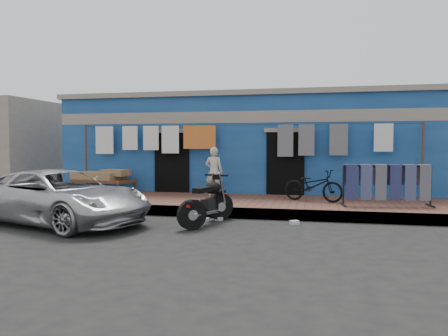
# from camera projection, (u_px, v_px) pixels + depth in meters

# --- Properties ---
(ground) EXTENTS (80.00, 80.00, 0.00)m
(ground) POSITION_uv_depth(u_px,v_px,m) (203.00, 230.00, 8.76)
(ground) COLOR black
(ground) RESTS_ON ground
(sidewalk) EXTENTS (28.00, 3.00, 0.25)m
(sidewalk) POSITION_uv_depth(u_px,v_px,m) (232.00, 204.00, 11.68)
(sidewalk) COLOR brown
(sidewalk) RESTS_ON ground
(curb) EXTENTS (28.00, 0.10, 0.25)m
(curb) POSITION_uv_depth(u_px,v_px,m) (220.00, 212.00, 10.26)
(curb) COLOR gray
(curb) RESTS_ON ground
(building) EXTENTS (12.20, 5.20, 3.36)m
(building) POSITION_uv_depth(u_px,v_px,m) (254.00, 146.00, 15.49)
(building) COLOR navy
(building) RESTS_ON ground
(clothesline) EXTENTS (10.06, 0.06, 2.10)m
(clothesline) POSITION_uv_depth(u_px,v_px,m) (224.00, 142.00, 12.91)
(clothesline) COLOR brown
(clothesline) RESTS_ON sidewalk
(car) EXTENTS (4.70, 3.13, 1.22)m
(car) POSITION_uv_depth(u_px,v_px,m) (59.00, 196.00, 9.42)
(car) COLOR #BCBCC1
(car) RESTS_ON ground
(seated_person) EXTENTS (0.53, 0.38, 1.41)m
(seated_person) POSITION_uv_depth(u_px,v_px,m) (214.00, 172.00, 12.43)
(seated_person) COLOR beige
(seated_person) RESTS_ON sidewalk
(bicycle) EXTENTS (1.66, 1.05, 1.01)m
(bicycle) POSITION_uv_depth(u_px,v_px,m) (313.00, 182.00, 11.31)
(bicycle) COLOR black
(bicycle) RESTS_ON sidewalk
(motorcycle) EXTENTS (1.31, 1.89, 1.06)m
(motorcycle) POSITION_uv_depth(u_px,v_px,m) (207.00, 200.00, 9.34)
(motorcycle) COLOR black
(motorcycle) RESTS_ON ground
(charpoy) EXTENTS (2.52, 1.99, 0.69)m
(charpoy) POSITION_uv_depth(u_px,v_px,m) (104.00, 181.00, 13.41)
(charpoy) COLOR brown
(charpoy) RESTS_ON sidewalk
(jeans_rack) EXTENTS (2.27, 1.02, 1.03)m
(jeans_rack) POSITION_uv_depth(u_px,v_px,m) (387.00, 185.00, 10.43)
(jeans_rack) COLOR black
(jeans_rack) RESTS_ON sidewalk
(litter_a) EXTENTS (0.19, 0.16, 0.08)m
(litter_a) POSITION_uv_depth(u_px,v_px,m) (219.00, 219.00, 9.91)
(litter_a) COLOR silver
(litter_a) RESTS_ON ground
(litter_b) EXTENTS (0.22, 0.21, 0.09)m
(litter_b) POSITION_uv_depth(u_px,v_px,m) (294.00, 223.00, 9.36)
(litter_b) COLOR silver
(litter_b) RESTS_ON ground
(litter_c) EXTENTS (0.17, 0.20, 0.07)m
(litter_c) POSITION_uv_depth(u_px,v_px,m) (206.00, 220.00, 9.78)
(litter_c) COLOR silver
(litter_c) RESTS_ON ground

